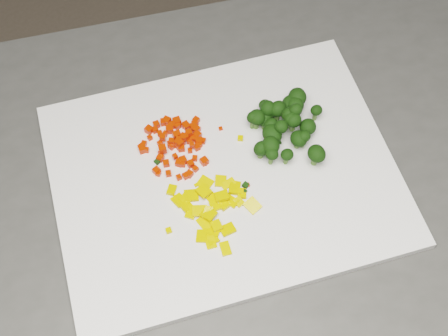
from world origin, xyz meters
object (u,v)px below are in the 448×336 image
counter_block (215,313)px  carrot_pile (177,142)px  cutting_board (224,174)px  pepper_pile (209,208)px  broccoli_pile (292,121)px

counter_block → carrot_pile: bearing=87.4°
cutting_board → pepper_pile: (-0.04, -0.04, 0.01)m
counter_block → cutting_board: bearing=36.9°
cutting_board → broccoli_pile: size_ratio=3.75×
counter_block → broccoli_pile: 0.51m
carrot_pile → pepper_pile: size_ratio=0.86×
cutting_board → broccoli_pile: (0.11, 0.01, 0.03)m
broccoli_pile → counter_block: bearing=-166.6°
cutting_board → broccoli_pile: 0.11m
cutting_board → carrot_pile: bearing=117.3°
carrot_pile → pepper_pile: carrot_pile is taller
counter_block → cutting_board: 0.46m
counter_block → pepper_pile: bearing=-129.0°
counter_block → pepper_pile: 0.47m
counter_block → pepper_pile: size_ratio=8.67×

